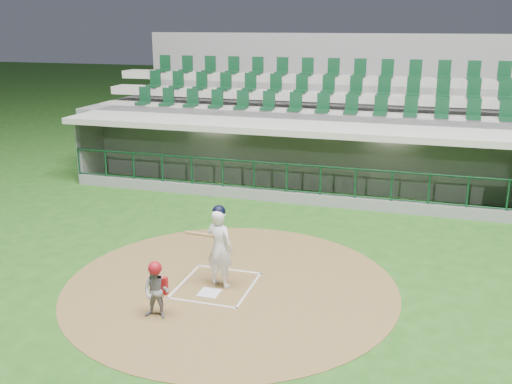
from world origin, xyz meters
TOP-DOWN VIEW (x-y plane):
  - ground at (0.00, 0.00)m, footprint 120.00×120.00m
  - dirt_circle at (0.30, -0.20)m, footprint 7.20×7.20m
  - home_plate at (0.00, -0.70)m, footprint 0.43×0.43m
  - batter_box_chalk at (0.00, -0.30)m, footprint 1.55×1.80m
  - dugout_structure at (0.09, 7.82)m, footprint 16.40×3.70m
  - seating_deck at (0.00, 10.91)m, footprint 17.00×6.72m
  - batter at (0.09, -0.29)m, footprint 0.90×0.93m
  - catcher at (-0.59, -1.93)m, footprint 0.55×0.44m

SIDE VIEW (x-z plane):
  - ground at x=0.00m, z-range 0.00..0.00m
  - dirt_circle at x=0.30m, z-range 0.00..0.01m
  - batter_box_chalk at x=0.00m, z-range 0.01..0.02m
  - home_plate at x=0.00m, z-range 0.01..0.03m
  - catcher at x=-0.59m, z-range 0.01..1.17m
  - batter at x=0.09m, z-range 0.01..1.84m
  - dugout_structure at x=0.09m, z-range -0.54..2.46m
  - seating_deck at x=0.00m, z-range -1.15..4.00m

